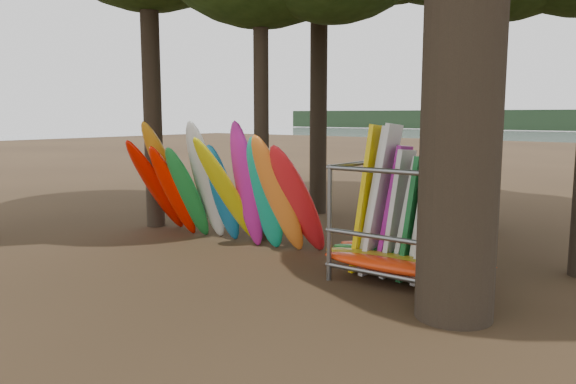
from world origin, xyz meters
The scene contains 3 objects.
ground centered at (0.00, 0.00, 0.00)m, with size 120.00×120.00×0.00m, color #47331E.
kayak_row centered at (-2.11, 1.43, 1.30)m, with size 5.45×2.25×3.05m.
storage_rack centered at (2.66, 1.30, 1.01)m, with size 3.18×1.55×2.91m.
Camera 1 is at (7.10, -7.95, 3.04)m, focal length 35.00 mm.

